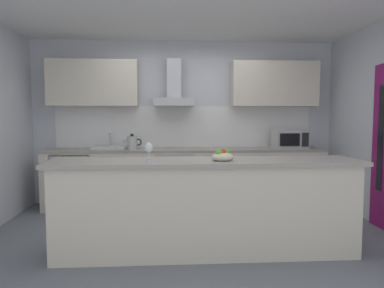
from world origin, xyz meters
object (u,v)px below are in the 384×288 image
(oven, at_px, (174,177))
(range_hood, at_px, (174,91))
(sink, at_px, (109,147))
(refrigerator, at_px, (75,181))
(wine_glass, at_px, (149,148))
(microwave, at_px, (290,139))
(fruit_bowl, at_px, (223,156))
(kettle, at_px, (132,142))

(oven, bearing_deg, range_hood, 90.00)
(range_hood, bearing_deg, sink, -173.17)
(refrigerator, bearing_deg, sink, 1.50)
(range_hood, bearing_deg, oven, -90.00)
(wine_glass, bearing_deg, refrigerator, 122.32)
(range_hood, relative_size, wine_glass, 4.05)
(microwave, height_order, fruit_bowl, microwave)
(sink, relative_size, kettle, 1.73)
(sink, xyz_separation_m, wine_glass, (0.71, -1.97, 0.16))
(kettle, bearing_deg, wine_glass, -79.42)
(refrigerator, xyz_separation_m, range_hood, (1.51, 0.13, 1.36))
(oven, bearing_deg, fruit_bowl, -77.44)
(microwave, relative_size, range_hood, 0.69)
(sink, height_order, fruit_bowl, sink)
(range_hood, relative_size, fruit_bowl, 3.27)
(microwave, bearing_deg, sink, 179.20)
(wine_glass, height_order, fruit_bowl, wine_glass)
(sink, height_order, range_hood, range_hood)
(refrigerator, relative_size, kettle, 2.94)
(oven, xyz_separation_m, refrigerator, (-1.51, -0.00, -0.03))
(wine_glass, distance_m, fruit_bowl, 0.73)
(wine_glass, bearing_deg, sink, 109.86)
(fruit_bowl, bearing_deg, wine_glass, 176.55)
(microwave, relative_size, kettle, 1.73)
(oven, bearing_deg, kettle, -176.98)
(wine_glass, bearing_deg, microwave, 42.91)
(oven, xyz_separation_m, range_hood, (-0.00, 0.13, 1.33))
(oven, height_order, fruit_bowl, fruit_bowl)
(sink, distance_m, fruit_bowl, 2.47)
(microwave, xyz_separation_m, sink, (-2.78, 0.04, -0.12))
(oven, distance_m, sink, 1.09)
(oven, height_order, wine_glass, wine_glass)
(refrigerator, distance_m, fruit_bowl, 2.86)
(fruit_bowl, bearing_deg, refrigerator, 134.46)
(oven, relative_size, wine_glass, 4.50)
(kettle, distance_m, range_hood, 1.02)
(oven, distance_m, kettle, 0.84)
(range_hood, xyz_separation_m, wine_glass, (-0.28, -2.09, -0.70))
(oven, relative_size, microwave, 1.60)
(sink, height_order, wine_glass, sink)
(range_hood, xyz_separation_m, fruit_bowl, (0.45, -2.13, -0.78))
(microwave, relative_size, wine_glass, 2.81)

